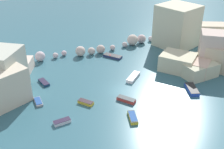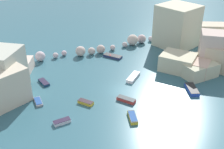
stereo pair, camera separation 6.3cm
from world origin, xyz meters
name	(u,v)px [view 2 (the right image)]	position (x,y,z in m)	size (l,w,h in m)	color
cove_water	(122,90)	(0.00, 0.00, 0.00)	(160.00, 160.00, 0.00)	#33616F
cliff_headland_right	(199,40)	(22.64, 7.60, 3.37)	(28.35, 23.16, 9.91)	beige
rock_breakwater	(101,47)	(3.08, 17.80, 1.05)	(31.98, 3.79, 2.66)	beige
channel_buoy	(110,56)	(3.51, 13.70, 0.31)	(0.62, 0.62, 0.62)	red
moored_boat_0	(62,122)	(-12.09, -4.67, 0.26)	(2.63, 1.24, 0.53)	silver
moored_boat_1	(44,82)	(-12.31, 8.08, 0.23)	(1.70, 3.16, 0.46)	navy
moored_boat_2	(133,77)	(3.85, 3.08, 0.31)	(4.00, 3.72, 0.61)	white
moored_boat_3	(113,56)	(4.07, 13.51, 0.26)	(3.80, 4.26, 0.53)	navy
moored_boat_4	(162,62)	(12.33, 6.28, 0.35)	(3.17, 3.50, 0.72)	teal
moored_boat_5	(86,102)	(-7.26, -1.31, 0.27)	(2.42, 2.67, 0.54)	yellow
moored_boat_6	(133,117)	(-1.98, -7.95, 0.29)	(1.92, 3.26, 0.54)	yellow
moored_boat_7	(126,100)	(-0.78, -3.28, 0.30)	(2.75, 3.19, 0.60)	#C63C37
moored_boat_8	(38,102)	(-14.42, 2.10, 0.21)	(1.19, 2.76, 0.44)	gray
moored_boat_9	(192,89)	(11.33, -5.08, 0.33)	(2.84, 4.23, 0.67)	blue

